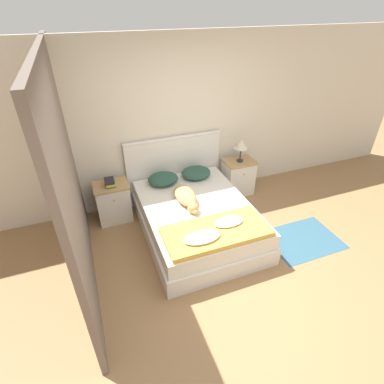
{
  "coord_description": "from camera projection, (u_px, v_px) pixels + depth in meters",
  "views": [
    {
      "loc": [
        -1.27,
        -2.07,
        2.9
      ],
      "look_at": [
        -0.01,
        1.25,
        0.58
      ],
      "focal_mm": 28.0,
      "sensor_mm": 36.0,
      "label": 1
    }
  ],
  "objects": [
    {
      "name": "ground_plane",
      "position": [
        230.0,
        286.0,
        3.58
      ],
      "size": [
        16.0,
        16.0,
        0.0
      ],
      "primitive_type": "plane",
      "color": "#997047"
    },
    {
      "name": "wall_back",
      "position": [
        172.0,
        124.0,
        4.55
      ],
      "size": [
        9.0,
        0.06,
        2.55
      ],
      "color": "beige",
      "rests_on": "ground_plane"
    },
    {
      "name": "wall_side_left",
      "position": [
        69.0,
        175.0,
        3.26
      ],
      "size": [
        0.06,
        3.1,
        2.55
      ],
      "color": "#706056",
      "rests_on": "ground_plane"
    },
    {
      "name": "bed",
      "position": [
        197.0,
        219.0,
        4.28
      ],
      "size": [
        1.49,
        1.96,
        0.48
      ],
      "color": "silver",
      "rests_on": "ground_plane"
    },
    {
      "name": "headboard",
      "position": [
        174.0,
        167.0,
        4.88
      ],
      "size": [
        1.57,
        0.06,
        1.1
      ],
      "color": "silver",
      "rests_on": "ground_plane"
    },
    {
      "name": "nightstand_left",
      "position": [
        113.0,
        202.0,
        4.51
      ],
      "size": [
        0.51,
        0.4,
        0.62
      ],
      "color": "silver",
      "rests_on": "ground_plane"
    },
    {
      "name": "nightstand_right",
      "position": [
        238.0,
        177.0,
        5.14
      ],
      "size": [
        0.51,
        0.4,
        0.62
      ],
      "color": "silver",
      "rests_on": "ground_plane"
    },
    {
      "name": "pillow_left",
      "position": [
        163.0,
        179.0,
        4.59
      ],
      "size": [
        0.47,
        0.4,
        0.15
      ],
      "color": "#284C3D",
      "rests_on": "bed"
    },
    {
      "name": "pillow_right",
      "position": [
        196.0,
        173.0,
        4.76
      ],
      "size": [
        0.47,
        0.4,
        0.15
      ],
      "color": "#284C3D",
      "rests_on": "bed"
    },
    {
      "name": "quilt",
      "position": [
        216.0,
        231.0,
        3.61
      ],
      "size": [
        1.29,
        0.6,
        0.12
      ],
      "color": "gold",
      "rests_on": "bed"
    },
    {
      "name": "dog",
      "position": [
        186.0,
        197.0,
        4.18
      ],
      "size": [
        0.27,
        0.78,
        0.17
      ],
      "color": "tan",
      "rests_on": "bed"
    },
    {
      "name": "book_stack",
      "position": [
        110.0,
        182.0,
        4.31
      ],
      "size": [
        0.16,
        0.22,
        0.09
      ],
      "color": "#337547",
      "rests_on": "nightstand_left"
    },
    {
      "name": "table_lamp",
      "position": [
        241.0,
        144.0,
        4.8
      ],
      "size": [
        0.22,
        0.22,
        0.39
      ],
      "color": "#2D2D33",
      "rests_on": "nightstand_right"
    },
    {
      "name": "rug",
      "position": [
        303.0,
        239.0,
        4.26
      ],
      "size": [
        1.0,
        0.75,
        0.0
      ],
      "color": "#335B70",
      "rests_on": "ground_plane"
    }
  ]
}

